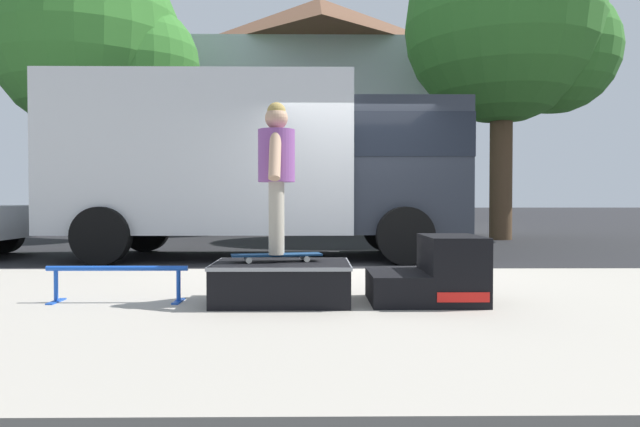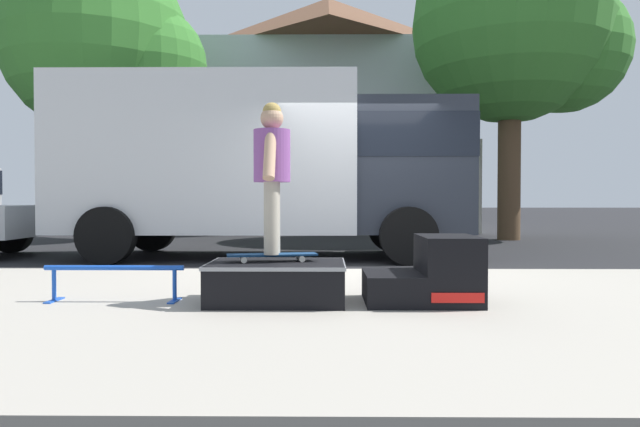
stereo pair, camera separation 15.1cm
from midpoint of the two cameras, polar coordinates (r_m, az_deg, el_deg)
ground_plane at (r=7.88m, az=4.83°, el=-5.95°), size 140.00×140.00×0.00m
sidewalk_slab at (r=4.92m, az=7.44°, el=-9.67°), size 50.00×5.00×0.12m
skate_box at (r=4.96m, az=-3.44°, el=-6.70°), size 1.17×0.80×0.34m
kicker_ramp at (r=5.04m, az=11.83°, el=-6.00°), size 0.96×0.75×0.57m
grind_rail at (r=5.27m, az=-19.06°, el=-5.83°), size 1.21×0.28×0.31m
skateboard at (r=5.00m, az=-3.93°, el=-4.16°), size 0.80×0.35×0.07m
skater_kid at (r=4.98m, az=-3.94°, el=4.85°), size 0.32×0.67×1.31m
box_truck at (r=10.07m, az=-4.96°, el=5.33°), size 6.91×2.63×3.05m
street_tree_main at (r=15.51m, az=-20.22°, el=15.18°), size 4.98×4.53×7.15m
street_tree_neighbour at (r=15.86m, az=19.73°, el=16.74°), size 5.37×4.88×7.83m
house_behind at (r=21.24m, az=1.04°, el=10.11°), size 9.54×8.23×8.40m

